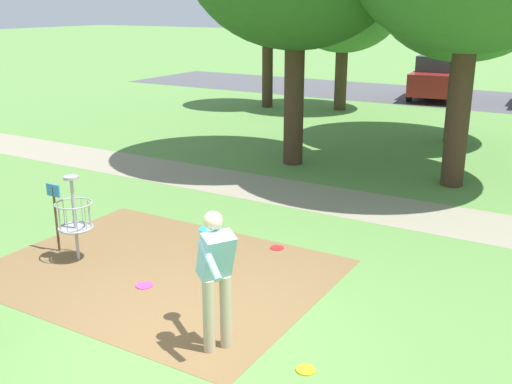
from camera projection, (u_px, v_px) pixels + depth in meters
ground_plane at (193, 343)px, 7.29m from camera, size 160.00×160.00×0.00m
dirt_tee_pad at (159, 271)px, 9.26m from camera, size 5.04×3.88×0.01m
disc_golf_basket at (72, 214)px, 9.48m from camera, size 0.98×0.58×1.39m
player_throwing at (216, 272)px, 6.91m from camera, size 0.83×0.93×1.71m
frisbee_near_basket at (277, 248)px, 10.10m from camera, size 0.23×0.23×0.02m
frisbee_by_tee at (306, 370)px, 6.75m from camera, size 0.22×0.22×0.02m
frisbee_far_right at (206, 263)px, 9.52m from camera, size 0.25×0.25×0.02m
frisbee_scattered_b at (144, 285)px, 8.76m from camera, size 0.25×0.25×0.02m
tree_near_right at (344, 0)px, 22.04m from camera, size 4.47×4.47×5.94m
tree_far_right at (268, 1)px, 22.63m from camera, size 3.43×3.43×5.49m
parking_lot_strip at (504, 101)px, 25.11m from camera, size 36.00×6.00×0.01m
parked_car_leftmost at (438, 77)px, 25.58m from camera, size 2.30×4.36×1.84m
gravel_path at (369, 206)px, 12.19m from camera, size 40.00×1.78×0.00m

